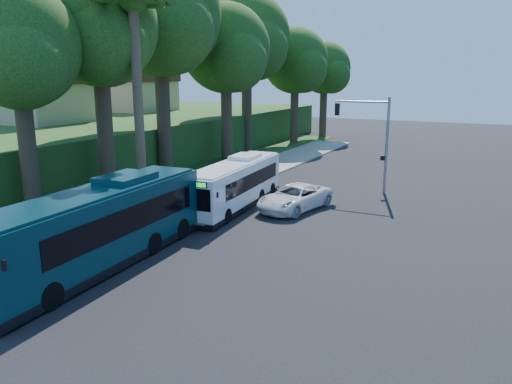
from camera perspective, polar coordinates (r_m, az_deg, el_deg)
The scene contains 19 objects.
ground at distance 30.29m, azimuth 1.27°, elevation -3.08°, with size 140.00×140.00×0.00m, color black.
sidewalk at distance 33.94m, azimuth -9.93°, elevation -1.37°, with size 4.50×70.00×0.12m, color gray.
red_curb at distance 29.53m, azimuth -10.94°, elevation -3.64°, with size 0.25×30.00×0.13m, color maroon.
grass_verge at distance 41.20m, azimuth -12.18°, elevation 1.09°, with size 8.00×70.00×0.06m, color #234719.
bus_shelter at distance 31.33m, azimuth -13.09°, elevation 0.53°, with size 3.20×1.51×2.55m.
stop_sign_pole at distance 28.50m, azimuth -12.97°, elevation -0.15°, with size 0.35×0.06×3.17m.
traffic_signal_pole at distance 37.50m, azimuth 13.26°, elevation 6.66°, with size 4.10×0.30×7.00m.
palm_tree at distance 32.46m, azimuth -13.88°, elevation 19.72°, with size 4.20×4.20×14.40m.
hillside_backdrop at distance 57.00m, azimuth -16.45°, elevation 6.65°, with size 24.00×60.00×8.80m.
tree_0 at distance 36.23m, azimuth -17.48°, elevation 16.94°, with size 8.40×8.00×15.70m.
tree_1 at distance 43.08m, azimuth -10.86°, elevation 18.68°, with size 10.50×10.00×18.26m.
tree_2 at distance 48.78m, azimuth -3.38°, elevation 15.58°, with size 8.82×8.40×15.12m.
tree_3 at distance 56.81m, azimuth -1.00°, elevation 16.81°, with size 10.08×9.60×17.28m.
tree_4 at distance 62.94m, azimuth 4.58°, elevation 14.38°, with size 8.40×8.00×14.14m.
tree_5 at distance 70.07m, azimuth 7.88°, elevation 13.57°, with size 7.35×7.00×12.86m.
tree_6 at distance 32.47m, azimuth -25.52°, elevation 14.11°, with size 7.56×7.20×13.74m.
white_bus at distance 32.64m, azimuth -2.38°, elevation 0.97°, with size 3.19×11.00×3.23m.
teal_bus at distance 23.62m, azimuth -17.43°, elevation -3.71°, with size 3.44×13.14×3.88m.
pickup at distance 32.22m, azimuth 4.44°, elevation -0.63°, with size 2.68×5.81×1.61m, color silver.
Camera 1 is at (12.45, -26.25, 8.58)m, focal length 35.00 mm.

